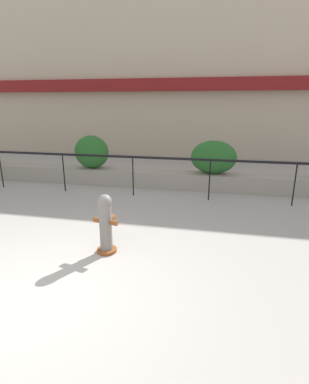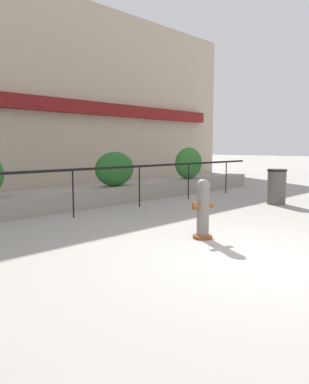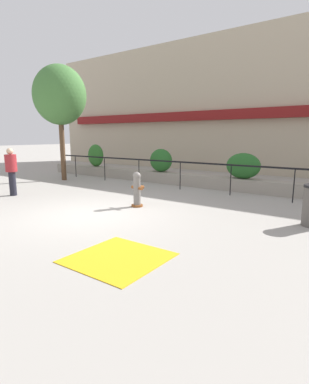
{
  "view_description": "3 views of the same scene",
  "coord_description": "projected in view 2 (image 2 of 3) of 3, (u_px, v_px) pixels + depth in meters",
  "views": [
    {
      "loc": [
        2.32,
        -3.05,
        2.59
      ],
      "look_at": [
        1.11,
        2.61,
        0.84
      ],
      "focal_mm": 28.0,
      "sensor_mm": 36.0,
      "label": 1
    },
    {
      "loc": [
        -4.92,
        -2.43,
        1.65
      ],
      "look_at": [
        0.02,
        2.29,
        0.82
      ],
      "focal_mm": 35.0,
      "sensor_mm": 36.0,
      "label": 2
    },
    {
      "loc": [
        6.18,
        -5.53,
        2.17
      ],
      "look_at": [
        0.92,
        1.82,
        0.46
      ],
      "focal_mm": 28.0,
      "sensor_mm": 36.0,
      "label": 3
    }
  ],
  "objects": [
    {
      "name": "ground_plane",
      "position": [
        268.0,
        262.0,
        5.4
      ],
      "size": [
        120.0,
        120.0,
        0.0
      ],
      "primitive_type": "plane",
      "color": "#9E9991"
    },
    {
      "name": "planter_wall_low",
      "position": [
        49.0,
        202.0,
        9.48
      ],
      "size": [
        18.0,
        0.7,
        0.5
      ],
      "primitive_type": "cube",
      "color": "gray",
      "rests_on": "ground"
    },
    {
      "name": "fence_railing_segment",
      "position": [
        73.0,
        174.0,
        8.64
      ],
      "size": [
        15.0,
        0.05,
        1.15
      ],
      "color": "black",
      "rests_on": "ground"
    },
    {
      "name": "hedge_bush_2",
      "position": [
        115.0,
        169.0,
        10.97
      ],
      "size": [
        1.36,
        0.69,
        1.0
      ],
      "primitive_type": "ellipsoid",
      "color": "#235B23",
      "rests_on": "planter_wall_low"
    },
    {
      "name": "hedge_bush_3",
      "position": [
        189.0,
        163.0,
        13.46
      ],
      "size": [
        1.33,
        0.62,
        1.12
      ],
      "primitive_type": "ellipsoid",
      "color": "#2D6B28",
      "rests_on": "planter_wall_low"
    },
    {
      "name": "fire_hydrant",
      "position": [
        203.0,
        208.0,
        6.71
      ],
      "size": [
        0.48,
        0.46,
        1.08
      ],
      "color": "brown",
      "rests_on": "ground"
    },
    {
      "name": "trash_bin",
      "position": [
        277.0,
        187.0,
        10.75
      ],
      "size": [
        0.55,
        0.55,
        1.01
      ],
      "color": "#56514C",
      "rests_on": "ground"
    }
  ]
}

